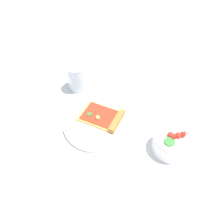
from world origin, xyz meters
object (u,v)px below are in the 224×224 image
(plate, at_px, (98,123))
(pizza_slice_main, at_px, (104,117))
(salad_bowl, at_px, (171,142))
(soda_glass, at_px, (77,78))

(plate, bearing_deg, pizza_slice_main, 130.84)
(salad_bowl, relative_size, soda_glass, 1.09)
(plate, xyz_separation_m, salad_bowl, (0.08, 0.24, 0.03))
(pizza_slice_main, height_order, salad_bowl, salad_bowl)
(pizza_slice_main, distance_m, salad_bowl, 0.24)
(plate, height_order, soda_glass, soda_glass)
(plate, xyz_separation_m, soda_glass, (-0.18, -0.10, 0.04))
(salad_bowl, bearing_deg, plate, -108.47)
(pizza_slice_main, bearing_deg, plate, -49.16)
(pizza_slice_main, distance_m, soda_glass, 0.20)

